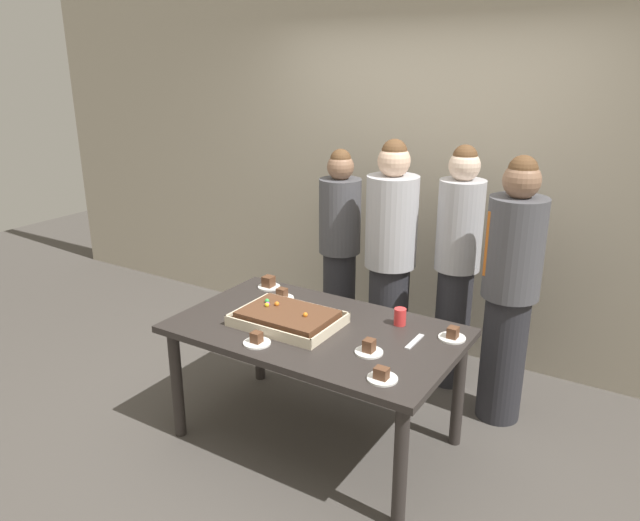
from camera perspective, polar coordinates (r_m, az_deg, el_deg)
name	(u,v)px	position (r m, az deg, el deg)	size (l,w,h in m)	color
ground_plane	(316,438)	(3.84, -0.37, -16.40)	(12.00, 12.00, 0.00)	#4C4742
interior_back_panel	(430,157)	(4.63, 10.37, 9.58)	(8.00, 0.12, 3.00)	#B2A893
party_table	(316,341)	(3.51, -0.39, -7.62)	(1.63, 0.97, 0.74)	#2D2826
sheet_cake	(288,318)	(3.50, -3.07, -5.44)	(0.59, 0.42, 0.10)	beige
plated_slice_near_left	(369,349)	(3.19, 4.65, -8.32)	(0.15, 0.15, 0.08)	white
plated_slice_near_right	(452,335)	(3.41, 12.39, -6.91)	(0.15, 0.15, 0.07)	white
plated_slice_far_left	(382,376)	(2.95, 5.87, -10.80)	(0.15, 0.15, 0.07)	white
plated_slice_far_right	(282,296)	(3.87, -3.60, -3.33)	(0.15, 0.15, 0.07)	white
plated_slice_center_front	(269,284)	(4.05, -4.87, -2.18)	(0.15, 0.15, 0.08)	white
plated_slice_center_back	(257,341)	(3.29, -5.99, -7.52)	(0.15, 0.15, 0.07)	white
drink_cup_nearest	(400,317)	(3.52, 7.57, -5.29)	(0.07, 0.07, 0.10)	red
cake_server_utensil	(415,342)	(3.34, 8.92, -7.57)	(0.03, 0.20, 0.01)	silver
person_serving_front	(457,264)	(4.15, 12.80, -0.31)	(0.30, 0.30, 1.69)	#28282D
person_green_shirt_behind	(340,251)	(4.52, 1.87, 0.93)	(0.31, 0.31, 1.59)	#28282D
person_striped_tie_right	(510,289)	(3.82, 17.51, -2.58)	(0.34, 0.34, 1.69)	#28282D
person_left_edge_reaching	(390,259)	(4.19, 6.64, 0.14)	(0.35, 0.35, 1.71)	#28282D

